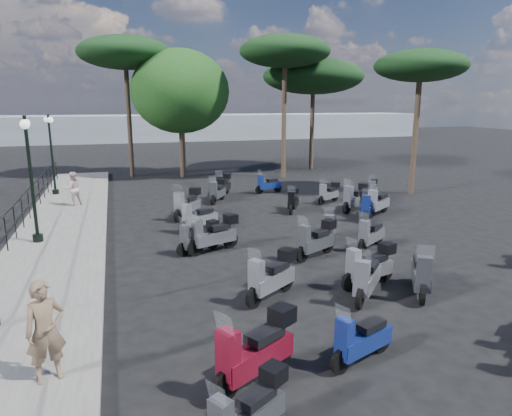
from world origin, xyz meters
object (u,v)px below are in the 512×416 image
object	(u,v)px
lamp_post_1	(30,171)
scooter_0	(248,415)
scooter_17	(421,275)
pine_3	(421,67)
scooter_2	(199,238)
scooter_20	(356,198)
scooter_7	(214,235)
scooter_15	(218,192)
scooter_1	(255,352)
scooter_18	(370,235)
scooter_6	(367,279)
scooter_11	(369,267)
scooter_19	(378,203)
scooter_8	(187,204)
pine_0	(285,52)
pine_1	(313,77)
pedestrian_far	(73,189)
scooter_14	(293,201)
scooter_21	(268,185)
scooter_26	(373,191)
scooter_27	(329,193)
scooter_13	(330,228)
scooter_12	(316,241)
scooter_9	(223,186)
broadleaf_tree	(180,92)
scooter_25	(365,206)
scooter_4	(361,341)
woman	(45,331)
pine_2	(125,53)
lamp_post_2	(51,149)
scooter_3	(199,218)
scooter_5	(272,277)

from	to	relation	value
lamp_post_1	scooter_0	size ratio (longest dim) A/B	2.90
scooter_17	pine_3	xyz separation A→B (m)	(7.40, 10.69, 5.67)
scooter_2	scooter_20	distance (m)	8.10
scooter_7	scooter_15	size ratio (longest dim) A/B	1.18
scooter_1	scooter_18	distance (m)	7.93
scooter_6	scooter_11	xyz separation A→B (m)	(0.46, 0.66, 0.02)
scooter_18	scooter_19	size ratio (longest dim) A/B	0.91
scooter_8	scooter_18	world-z (taller)	scooter_8
pine_0	pine_1	size ratio (longest dim) A/B	1.13
scooter_19	scooter_15	bearing A→B (deg)	18.58
pedestrian_far	scooter_17	distance (m)	14.96
scooter_14	scooter_21	distance (m)	4.19
scooter_8	scooter_19	world-z (taller)	scooter_8
scooter_2	scooter_17	bearing A→B (deg)	-161.34
scooter_0	scooter_26	size ratio (longest dim) A/B	0.98
scooter_17	scooter_27	xyz separation A→B (m)	(2.47, 9.97, -0.05)
lamp_post_1	scooter_15	bearing A→B (deg)	26.20
scooter_13	scooter_18	size ratio (longest dim) A/B	0.98
scooter_11	scooter_12	xyz separation A→B (m)	(-0.35, 2.41, 0.01)
scooter_27	pine_1	xyz separation A→B (m)	(3.69, 10.29, 5.73)
scooter_9	pine_1	size ratio (longest dim) A/B	0.21
scooter_0	scooter_12	world-z (taller)	scooter_12
scooter_19	broadleaf_tree	size ratio (longest dim) A/B	0.20
pine_3	broadleaf_tree	bearing A→B (deg)	139.02
scooter_13	scooter_15	world-z (taller)	scooter_15
scooter_18	pine_1	bearing A→B (deg)	-51.29
lamp_post_1	scooter_7	xyz separation A→B (m)	(5.28, -2.24, -1.88)
scooter_11	scooter_25	xyz separation A→B (m)	(3.44, 6.08, -0.00)
scooter_19	scooter_8	bearing A→B (deg)	42.44
scooter_4	scooter_26	bearing A→B (deg)	-52.87
scooter_4	scooter_7	xyz separation A→B (m)	(-1.17, 6.86, 0.11)
scooter_19	scooter_25	world-z (taller)	scooter_19
scooter_0	scooter_9	xyz separation A→B (m)	(3.54, 16.43, 0.05)
woman	pine_2	xyz separation A→B (m)	(2.23, 22.00, 6.34)
scooter_0	scooter_7	bearing A→B (deg)	-41.21
scooter_25	scooter_2	bearing A→B (deg)	43.77
scooter_26	broadleaf_tree	world-z (taller)	broadleaf_tree
lamp_post_2	scooter_3	distance (m)	9.98
scooter_20	pine_0	distance (m)	11.50
scooter_7	scooter_14	distance (m)	6.02
pine_1	pine_3	xyz separation A→B (m)	(1.25, -9.56, -0.01)
scooter_9	scooter_27	world-z (taller)	scooter_9
woman	scooter_15	distance (m)	14.16
scooter_9	scooter_27	bearing A→B (deg)	176.70
scooter_6	scooter_12	world-z (taller)	scooter_6
lamp_post_2	scooter_6	distance (m)	17.22
scooter_3	scooter_9	distance (m)	6.25
pine_2	scooter_11	bearing A→B (deg)	-76.16
scooter_3	scooter_5	world-z (taller)	scooter_5
scooter_4	pine_1	world-z (taller)	pine_1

